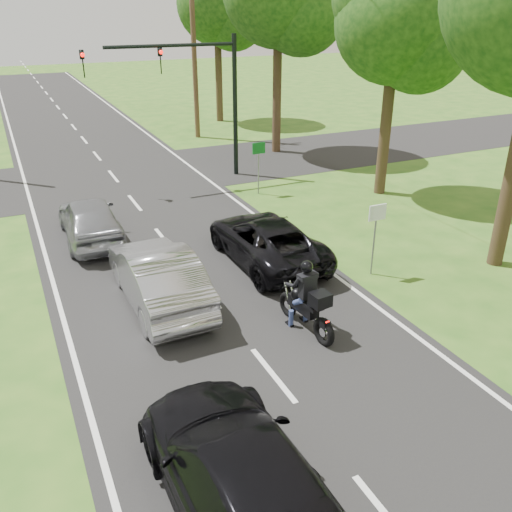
{
  "coord_description": "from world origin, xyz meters",
  "views": [
    {
      "loc": [
        -4.28,
        -8.24,
        7.09
      ],
      "look_at": [
        1.02,
        3.0,
        1.3
      ],
      "focal_mm": 38.0,
      "sensor_mm": 36.0,
      "label": 1
    }
  ],
  "objects_px": {
    "silver_sedan": "(158,276)",
    "dark_car_behind": "(243,480)",
    "dark_suv": "(266,240)",
    "silver_suv": "(90,219)",
    "traffic_signal": "(193,83)",
    "motorcycle_rider": "(308,304)",
    "sign_green": "(259,156)",
    "utility_pole_far": "(194,44)",
    "sign_white": "(376,223)"
  },
  "relations": [
    {
      "from": "silver_suv",
      "to": "sign_white",
      "type": "height_order",
      "value": "sign_white"
    },
    {
      "from": "silver_sedan",
      "to": "traffic_signal",
      "type": "relative_size",
      "value": 0.73
    },
    {
      "from": "traffic_signal",
      "to": "sign_green",
      "type": "height_order",
      "value": "traffic_signal"
    },
    {
      "from": "motorcycle_rider",
      "to": "silver_suv",
      "type": "distance_m",
      "value": 8.6
    },
    {
      "from": "silver_sedan",
      "to": "dark_suv",
      "type": "bearing_deg",
      "value": -163.17
    },
    {
      "from": "motorcycle_rider",
      "to": "silver_sedan",
      "type": "distance_m",
      "value": 3.95
    },
    {
      "from": "motorcycle_rider",
      "to": "utility_pole_far",
      "type": "bearing_deg",
      "value": 71.42
    },
    {
      "from": "silver_sedan",
      "to": "traffic_signal",
      "type": "bearing_deg",
      "value": -115.21
    },
    {
      "from": "dark_suv",
      "to": "silver_sedan",
      "type": "height_order",
      "value": "silver_sedan"
    },
    {
      "from": "dark_suv",
      "to": "traffic_signal",
      "type": "xyz_separation_m",
      "value": [
        0.99,
        8.89,
        3.45
      ]
    },
    {
      "from": "motorcycle_rider",
      "to": "dark_car_behind",
      "type": "relative_size",
      "value": 0.41
    },
    {
      "from": "silver_sedan",
      "to": "utility_pole_far",
      "type": "distance_m",
      "value": 19.98
    },
    {
      "from": "traffic_signal",
      "to": "motorcycle_rider",
      "type": "bearing_deg",
      "value": -98.16
    },
    {
      "from": "utility_pole_far",
      "to": "sign_green",
      "type": "bearing_deg",
      "value": -96.73
    },
    {
      "from": "silver_suv",
      "to": "sign_green",
      "type": "bearing_deg",
      "value": -163.15
    },
    {
      "from": "motorcycle_rider",
      "to": "silver_sedan",
      "type": "height_order",
      "value": "motorcycle_rider"
    },
    {
      "from": "motorcycle_rider",
      "to": "sign_green",
      "type": "distance_m",
      "value": 10.4
    },
    {
      "from": "traffic_signal",
      "to": "sign_white",
      "type": "bearing_deg",
      "value": -82.95
    },
    {
      "from": "motorcycle_rider",
      "to": "dark_car_behind",
      "type": "distance_m",
      "value": 5.38
    },
    {
      "from": "sign_white",
      "to": "silver_suv",
      "type": "bearing_deg",
      "value": 138.8
    },
    {
      "from": "silver_sedan",
      "to": "sign_green",
      "type": "bearing_deg",
      "value": -131.91
    },
    {
      "from": "sign_white",
      "to": "dark_car_behind",
      "type": "bearing_deg",
      "value": -138.56
    },
    {
      "from": "dark_suv",
      "to": "utility_pole_far",
      "type": "bearing_deg",
      "value": -103.29
    },
    {
      "from": "silver_sedan",
      "to": "silver_suv",
      "type": "relative_size",
      "value": 1.09
    },
    {
      "from": "sign_white",
      "to": "sign_green",
      "type": "distance_m",
      "value": 8.0
    },
    {
      "from": "silver_suv",
      "to": "sign_green",
      "type": "distance_m",
      "value": 7.38
    },
    {
      "from": "silver_suv",
      "to": "utility_pole_far",
      "type": "height_order",
      "value": "utility_pole_far"
    },
    {
      "from": "silver_suv",
      "to": "traffic_signal",
      "type": "xyz_separation_m",
      "value": [
        5.48,
        5.02,
        3.39
      ]
    },
    {
      "from": "motorcycle_rider",
      "to": "dark_suv",
      "type": "relative_size",
      "value": 0.44
    },
    {
      "from": "dark_car_behind",
      "to": "silver_suv",
      "type": "bearing_deg",
      "value": -90.23
    },
    {
      "from": "traffic_signal",
      "to": "sign_green",
      "type": "distance_m",
      "value": 4.24
    },
    {
      "from": "motorcycle_rider",
      "to": "dark_car_behind",
      "type": "bearing_deg",
      "value": -136.13
    },
    {
      "from": "dark_car_behind",
      "to": "utility_pole_far",
      "type": "bearing_deg",
      "value": -109.22
    },
    {
      "from": "dark_suv",
      "to": "silver_suv",
      "type": "bearing_deg",
      "value": -41.11
    },
    {
      "from": "motorcycle_rider",
      "to": "sign_green",
      "type": "bearing_deg",
      "value": 65.0
    },
    {
      "from": "silver_suv",
      "to": "utility_pole_far",
      "type": "bearing_deg",
      "value": -121.69
    },
    {
      "from": "silver_sedan",
      "to": "sign_green",
      "type": "relative_size",
      "value": 2.21
    },
    {
      "from": "motorcycle_rider",
      "to": "traffic_signal",
      "type": "distance_m",
      "value": 13.38
    },
    {
      "from": "silver_suv",
      "to": "sign_white",
      "type": "distance_m",
      "value": 9.14
    },
    {
      "from": "dark_car_behind",
      "to": "sign_white",
      "type": "height_order",
      "value": "sign_white"
    },
    {
      "from": "sign_green",
      "to": "silver_sedan",
      "type": "bearing_deg",
      "value": -131.49
    },
    {
      "from": "sign_green",
      "to": "utility_pole_far",
      "type": "bearing_deg",
      "value": 83.27
    },
    {
      "from": "traffic_signal",
      "to": "dark_suv",
      "type": "bearing_deg",
      "value": -96.34
    },
    {
      "from": "dark_car_behind",
      "to": "sign_white",
      "type": "relative_size",
      "value": 2.46
    },
    {
      "from": "motorcycle_rider",
      "to": "sign_white",
      "type": "bearing_deg",
      "value": 23.37
    },
    {
      "from": "traffic_signal",
      "to": "utility_pole_far",
      "type": "height_order",
      "value": "utility_pole_far"
    },
    {
      "from": "silver_sedan",
      "to": "dark_car_behind",
      "type": "xyz_separation_m",
      "value": [
        -0.69,
        -6.9,
        -0.02
      ]
    },
    {
      "from": "motorcycle_rider",
      "to": "sign_green",
      "type": "xyz_separation_m",
      "value": [
        3.4,
        9.79,
        0.88
      ]
    },
    {
      "from": "silver_sedan",
      "to": "dark_car_behind",
      "type": "bearing_deg",
      "value": 83.88
    },
    {
      "from": "sign_white",
      "to": "sign_green",
      "type": "bearing_deg",
      "value": 88.57
    }
  ]
}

